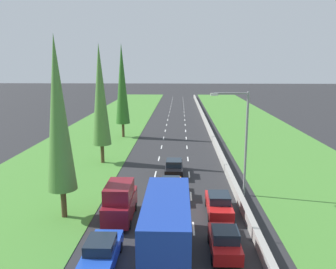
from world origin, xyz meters
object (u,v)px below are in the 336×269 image
at_px(blue_sedan_left_lane, 101,252).
at_px(street_light_mast, 242,136).
at_px(orange_sedan_centre_lane, 171,188).
at_px(black_sedan_centre_lane, 174,167).
at_px(red_hatchback_right_lane, 224,241).
at_px(poplar_tree_fourth, 122,84).
at_px(red_sedan_right_lane, 219,204).
at_px(maroon_van_left_lane, 120,202).
at_px(blue_box_truck_centre_lane, 167,226).
at_px(poplar_tree_third, 100,95).
at_px(poplar_tree_second, 58,115).

bearing_deg(blue_sedan_left_lane, street_light_mast, 48.92).
xyz_separation_m(orange_sedan_centre_lane, black_sedan_centre_lane, (0.16, 5.97, 0.00)).
distance_m(red_hatchback_right_lane, poplar_tree_fourth, 36.46).
height_order(poplar_tree_fourth, street_light_mast, poplar_tree_fourth).
height_order(blue_sedan_left_lane, orange_sedan_centre_lane, same).
bearing_deg(street_light_mast, orange_sedan_centre_lane, -175.08).
relative_size(red_sedan_right_lane, poplar_tree_fourth, 0.31).
height_order(red_hatchback_right_lane, red_sedan_right_lane, red_hatchback_right_lane).
bearing_deg(maroon_van_left_lane, blue_sedan_left_lane, -90.47).
xyz_separation_m(red_sedan_right_lane, blue_box_truck_centre_lane, (-3.66, -6.63, 1.37)).
xyz_separation_m(red_sedan_right_lane, street_light_mast, (2.27, 3.90, 4.42)).
bearing_deg(poplar_tree_fourth, poplar_tree_third, -90.15).
height_order(black_sedan_centre_lane, poplar_tree_fourth, poplar_tree_fourth).
bearing_deg(red_sedan_right_lane, orange_sedan_centre_lane, 137.77).
distance_m(blue_sedan_left_lane, orange_sedan_centre_lane, 11.12).
bearing_deg(maroon_van_left_lane, poplar_tree_third, 107.22).
bearing_deg(blue_box_truck_centre_lane, maroon_van_left_lane, 124.13).
distance_m(red_hatchback_right_lane, orange_sedan_centre_lane, 9.74).
bearing_deg(orange_sedan_centre_lane, maroon_van_left_lane, -127.65).
bearing_deg(poplar_tree_second, poplar_tree_fourth, 90.61).
height_order(red_sedan_right_lane, poplar_tree_third, poplar_tree_third).
relative_size(maroon_van_left_lane, poplar_tree_third, 0.36).
relative_size(orange_sedan_centre_lane, poplar_tree_second, 0.34).
relative_size(red_sedan_right_lane, poplar_tree_second, 0.34).
relative_size(red_hatchback_right_lane, black_sedan_centre_lane, 0.87).
xyz_separation_m(blue_sedan_left_lane, poplar_tree_fourth, (-4.50, 35.18, 7.43)).
bearing_deg(orange_sedan_centre_lane, red_sedan_right_lane, -42.23).
relative_size(red_hatchback_right_lane, blue_sedan_left_lane, 0.87).
relative_size(poplar_tree_second, poplar_tree_fourth, 0.92).
distance_m(red_hatchback_right_lane, street_light_mast, 10.89).
xyz_separation_m(blue_sedan_left_lane, maroon_van_left_lane, (0.05, 5.88, 0.59)).
bearing_deg(orange_sedan_centre_lane, black_sedan_centre_lane, 88.45).
distance_m(blue_box_truck_centre_lane, maroon_van_left_lane, 6.54).
distance_m(red_sedan_right_lane, maroon_van_left_lane, 7.43).
bearing_deg(black_sedan_centre_lane, maroon_van_left_lane, -109.41).
height_order(poplar_tree_second, poplar_tree_third, poplar_tree_third).
relative_size(black_sedan_centre_lane, poplar_tree_third, 0.33).
distance_m(black_sedan_centre_lane, poplar_tree_fourth, 21.75).
height_order(blue_box_truck_centre_lane, orange_sedan_centre_lane, blue_box_truck_centre_lane).
xyz_separation_m(red_hatchback_right_lane, orange_sedan_centre_lane, (-3.44, 9.11, -0.02)).
xyz_separation_m(red_hatchback_right_lane, street_light_mast, (2.55, 9.63, 4.40)).
xyz_separation_m(red_hatchback_right_lane, poplar_tree_third, (-11.61, 19.28, 6.99)).
distance_m(blue_box_truck_centre_lane, poplar_tree_second, 11.17).
xyz_separation_m(poplar_tree_third, poplar_tree_fourth, (0.04, 14.49, 0.42)).
xyz_separation_m(red_sedan_right_lane, black_sedan_centre_lane, (-3.57, 9.36, 0.00)).
xyz_separation_m(blue_box_truck_centre_lane, poplar_tree_second, (-7.89, 5.69, 5.51)).
distance_m(maroon_van_left_lane, poplar_tree_fourth, 30.43).
xyz_separation_m(blue_box_truck_centre_lane, blue_sedan_left_lane, (-3.69, -0.50, -1.37)).
bearing_deg(poplar_tree_fourth, black_sedan_centre_lane, -66.08).
relative_size(blue_box_truck_centre_lane, orange_sedan_centre_lane, 2.09).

